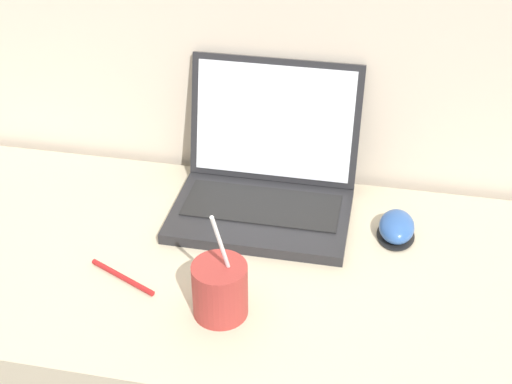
# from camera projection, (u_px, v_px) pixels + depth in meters

# --- Properties ---
(laptop) EXTENTS (0.32, 0.28, 0.25)m
(laptop) POSITION_uv_depth(u_px,v_px,m) (266.00, 177.00, 1.32)
(laptop) COLOR #232326
(laptop) RESTS_ON desk
(drink_cup) EXTENTS (0.09, 0.09, 0.20)m
(drink_cup) POSITION_uv_depth(u_px,v_px,m) (220.00, 289.00, 1.08)
(drink_cup) COLOR #9E332D
(drink_cup) RESTS_ON desk
(computer_mouse) EXTENTS (0.07, 0.09, 0.04)m
(computer_mouse) POSITION_uv_depth(u_px,v_px,m) (397.00, 228.00, 1.25)
(computer_mouse) COLOR black
(computer_mouse) RESTS_ON desk
(pen) EXTENTS (0.13, 0.07, 0.01)m
(pen) POSITION_uv_depth(u_px,v_px,m) (122.00, 277.00, 1.17)
(pen) COLOR #A51E1E
(pen) RESTS_ON desk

